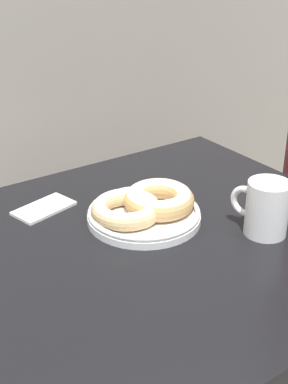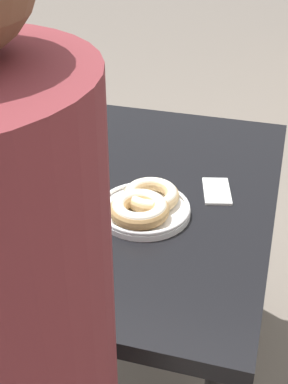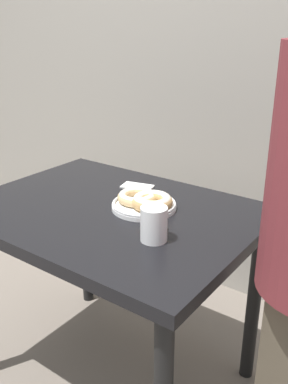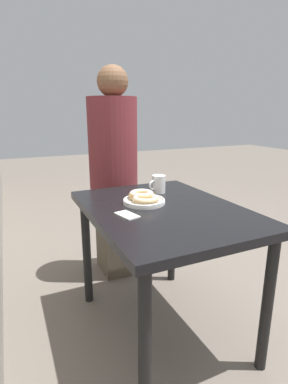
# 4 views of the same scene
# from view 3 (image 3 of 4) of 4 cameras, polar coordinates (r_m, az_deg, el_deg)

# --- Properties ---
(wall_back) EXTENTS (8.00, 0.05, 2.60)m
(wall_back) POSITION_cam_3_polar(r_m,az_deg,el_deg) (2.02, 11.42, 21.53)
(wall_back) COLOR #9E998E
(wall_back) RESTS_ON ground_plane
(dining_table) EXTENTS (0.96, 0.71, 0.71)m
(dining_table) POSITION_cam_3_polar(r_m,az_deg,el_deg) (1.48, -4.43, -5.31)
(dining_table) COLOR black
(dining_table) RESTS_ON ground_plane
(donut_plate) EXTENTS (0.24, 0.22, 0.06)m
(donut_plate) POSITION_cam_3_polar(r_m,az_deg,el_deg) (1.42, 0.12, -1.23)
(donut_plate) COLOR white
(donut_plate) RESTS_ON dining_table
(coffee_mug) EXTENTS (0.08, 0.11, 0.10)m
(coffee_mug) POSITION_cam_3_polar(r_m,az_deg,el_deg) (1.21, 1.37, -4.19)
(coffee_mug) COLOR white
(coffee_mug) RESTS_ON dining_table
(napkin) EXTENTS (0.13, 0.09, 0.01)m
(napkin) POSITION_cam_3_polar(r_m,az_deg,el_deg) (1.62, -0.89, 0.73)
(napkin) COLOR white
(napkin) RESTS_ON dining_table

